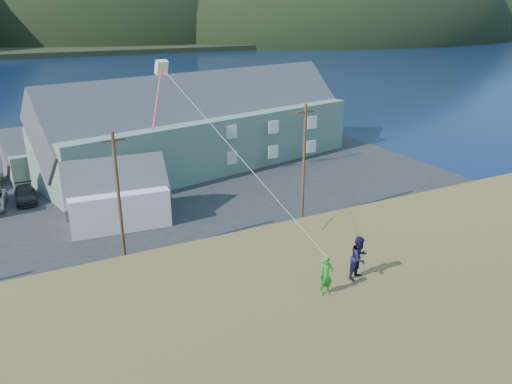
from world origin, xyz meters
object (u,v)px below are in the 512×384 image
shed_white (116,194)px  wharf (14,143)px  kite_flyer_green (326,276)px  lodge (204,124)px  kite_flyer_navy (359,258)px  shed_palegreen_far (52,152)px

shed_white → wharf: bearing=107.2°
wharf → kite_flyer_green: (8.43, -58.20, 7.50)m
lodge → kite_flyer_navy: 39.36m
kite_flyer_green → wharf: bearing=106.4°
wharf → shed_white: shed_white is taller
shed_palegreen_far → kite_flyer_navy: 43.86m
shed_white → shed_palegreen_far: size_ratio=0.85×
lodge → wharf: bearing=121.7°
shed_palegreen_far → lodge: bearing=-24.2°
kite_flyer_green → lodge: bearing=82.8°
wharf → lodge: lodge is taller
shed_white → shed_palegreen_far: 16.77m
kite_flyer_green → kite_flyer_navy: size_ratio=0.87×
wharf → shed_palegreen_far: size_ratio=2.51×
wharf → shed_white: size_ratio=2.96×
shed_palegreen_far → kite_flyer_navy: bearing=-88.4°
shed_white → lodge: bearing=48.5°
wharf → kite_flyer_green: kite_flyer_green is taller
lodge → kite_flyer_navy: bearing=-115.5°
shed_palegreen_far → shed_white: bearing=-86.5°
kite_flyer_navy → shed_palegreen_far: bearing=80.7°
lodge → kite_flyer_green: (-10.63, -38.62, 3.09)m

